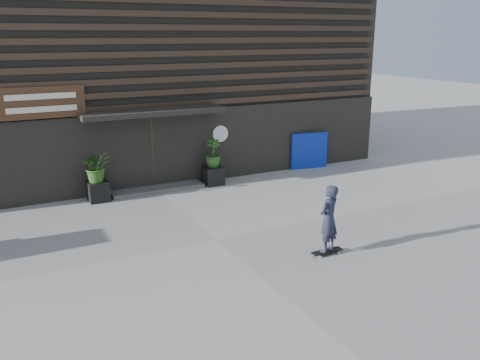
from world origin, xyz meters
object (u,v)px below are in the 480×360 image
planter_pot_left (98,191)px  skateboarder (329,219)px  planter_pot_right (213,176)px  blue_tarp (309,151)px

planter_pot_left → skateboarder: 7.40m
planter_pot_right → planter_pot_left: bearing=180.0°
planter_pot_right → skateboarder: (0.00, -6.32, 0.57)m
planter_pot_left → skateboarder: bearing=-59.0°
blue_tarp → skateboarder: size_ratio=0.86×
blue_tarp → planter_pot_right: bearing=-167.0°
planter_pot_right → skateboarder: bearing=-90.0°
planter_pot_left → planter_pot_right: size_ratio=1.00×
planter_pot_left → planter_pot_right: same height
planter_pot_right → skateboarder: skateboarder is taller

